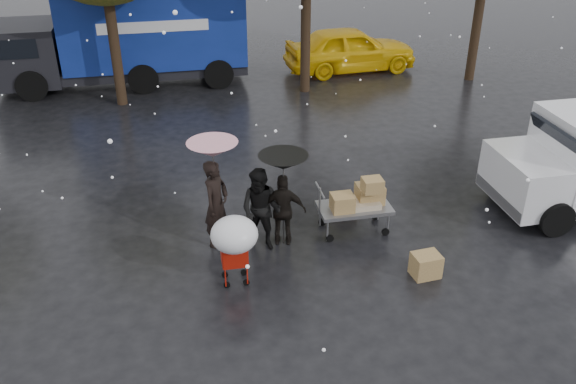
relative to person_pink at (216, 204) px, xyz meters
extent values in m
plane|color=black|center=(1.35, -1.35, -0.92)|extent=(90.00, 90.00, 0.00)
imported|color=black|center=(0.00, 0.00, 0.00)|extent=(0.75, 0.80, 1.84)
imported|color=black|center=(0.84, -0.33, -0.05)|extent=(1.06, 1.00, 1.73)
imported|color=black|center=(1.30, -0.28, -0.15)|extent=(0.97, 0.58, 1.54)
cylinder|color=#4C4C4C|center=(0.00, 0.00, 0.13)|extent=(0.02, 0.02, 2.10)
cone|color=#CF556C|center=(0.00, 0.00, 1.18)|extent=(0.98, 0.98, 0.30)
sphere|color=#4C4C4C|center=(0.00, 0.00, 1.21)|extent=(0.06, 0.06, 0.06)
cylinder|color=#4C4C4C|center=(1.30, -0.28, 0.00)|extent=(0.02, 0.02, 1.83)
cone|color=black|center=(1.30, -0.28, 0.91)|extent=(0.97, 0.97, 0.30)
sphere|color=#4C4C4C|center=(1.30, -0.28, 0.94)|extent=(0.06, 0.06, 0.06)
cube|color=slate|center=(2.84, -0.12, -0.37)|extent=(1.50, 0.80, 0.08)
cylinder|color=slate|center=(2.09, -0.12, -0.12)|extent=(0.04, 0.04, 0.60)
cube|color=olive|center=(3.19, -0.02, -0.13)|extent=(0.55, 0.45, 0.40)
cube|color=olive|center=(2.54, -0.22, -0.15)|extent=(0.45, 0.40, 0.35)
cube|color=olive|center=(3.14, -0.27, 0.21)|extent=(0.40, 0.35, 0.28)
cube|color=tan|center=(2.89, -0.12, -0.27)|extent=(0.90, 0.55, 0.12)
cylinder|color=black|center=(2.24, -0.44, -0.84)|extent=(0.16, 0.05, 0.16)
cylinder|color=black|center=(2.24, 0.20, -0.84)|extent=(0.16, 0.05, 0.16)
cylinder|color=black|center=(3.44, -0.44, -0.84)|extent=(0.16, 0.05, 0.16)
cylinder|color=black|center=(3.44, 0.20, -0.84)|extent=(0.16, 0.05, 0.16)
cube|color=red|center=(0.17, -1.36, -0.27)|extent=(0.47, 0.41, 0.45)
cylinder|color=red|center=(0.17, -1.55, 0.10)|extent=(0.42, 0.02, 0.02)
cylinder|color=#4C4C4C|center=(0.17, -1.55, 0.03)|extent=(0.02, 0.02, 0.60)
ellipsoid|color=white|center=(0.17, -1.55, 0.23)|extent=(0.84, 0.84, 0.63)
cylinder|color=black|center=(-0.01, -1.52, -0.86)|extent=(0.12, 0.04, 0.12)
cylinder|color=black|center=(-0.01, -1.20, -0.86)|extent=(0.12, 0.04, 0.12)
cylinder|color=black|center=(0.35, -1.52, -0.86)|extent=(0.12, 0.04, 0.12)
cylinder|color=black|center=(0.35, -1.20, -0.86)|extent=(0.12, 0.04, 0.12)
cube|color=white|center=(6.67, -0.17, -0.07)|extent=(1.20, 1.95, 1.10)
cube|color=black|center=(7.22, -0.17, 0.78)|extent=(0.37, 1.70, 0.67)
cube|color=slate|center=(6.12, -0.17, -0.47)|extent=(0.12, 1.90, 0.25)
cylinder|color=black|center=(6.87, -1.12, -0.54)|extent=(0.76, 0.28, 0.76)
cylinder|color=black|center=(6.87, 0.78, -0.54)|extent=(0.76, 0.28, 0.76)
cube|color=navy|center=(-0.95, 10.69, 1.18)|extent=(6.00, 2.50, 2.80)
cube|color=black|center=(-5.15, 10.69, 0.33)|extent=(2.20, 2.40, 1.90)
cube|color=black|center=(-1.95, 10.69, -0.37)|extent=(8.00, 2.30, 0.35)
cube|color=white|center=(-0.95, 9.43, 1.28)|extent=(3.50, 0.03, 0.35)
cylinder|color=black|center=(-4.95, 9.54, -0.42)|extent=(1.00, 0.30, 1.00)
cylinder|color=black|center=(-4.95, 11.84, -0.42)|extent=(1.00, 0.30, 1.00)
cylinder|color=black|center=(1.05, 9.54, -0.42)|extent=(1.00, 0.30, 1.00)
cylinder|color=black|center=(1.05, 11.84, -0.42)|extent=(1.00, 0.30, 1.00)
cube|color=olive|center=(3.69, -1.91, -0.69)|extent=(0.54, 0.45, 0.46)
cube|color=olive|center=(2.86, 0.57, -0.74)|extent=(0.53, 0.46, 0.35)
imported|color=yellow|center=(5.97, 10.48, -0.11)|extent=(4.84, 2.19, 1.61)
cylinder|color=black|center=(-2.15, 8.65, 1.32)|extent=(0.32, 0.32, 4.48)
cylinder|color=black|center=(3.85, 8.65, 1.53)|extent=(0.32, 0.32, 4.90)
cylinder|color=black|center=(9.85, 8.65, 1.39)|extent=(0.32, 0.32, 4.62)
camera|label=1|loc=(-0.75, -10.50, 6.01)|focal=38.00mm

